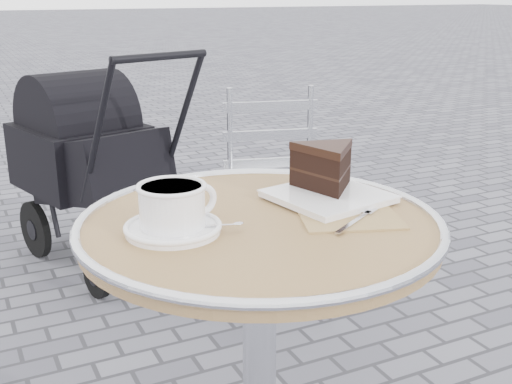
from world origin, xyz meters
name	(u,v)px	position (x,y,z in m)	size (l,w,h in m)	color
cafe_table	(260,296)	(0.00, 0.00, 0.57)	(0.72, 0.72, 0.74)	silver
cappuccino_set	(174,211)	(-0.17, 0.01, 0.77)	(0.20, 0.18, 0.09)	white
cake_plate_set	(328,173)	(0.20, 0.07, 0.78)	(0.26, 0.35, 0.12)	#9F7D57
bistro_chair	(274,172)	(0.56, 1.01, 0.51)	(0.45, 0.45, 0.82)	silver
baby_stroller	(93,167)	(0.01, 1.66, 0.43)	(0.65, 0.99, 0.95)	black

